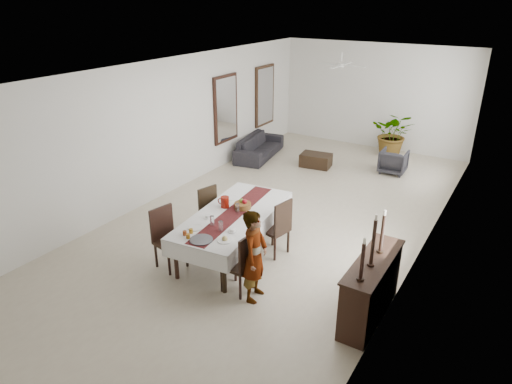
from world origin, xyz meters
name	(u,v)px	position (x,y,z in m)	size (l,w,h in m)	color
floor	(280,217)	(0.00, 0.00, 0.00)	(6.00, 12.00, 0.00)	beige
ceiling	(283,68)	(0.00, 0.00, 3.20)	(6.00, 12.00, 0.02)	white
wall_back	(375,96)	(0.00, 6.00, 1.60)	(6.00, 0.02, 3.20)	white
wall_front	(3,299)	(0.00, -6.00, 1.60)	(6.00, 0.02, 3.20)	white
wall_left	(171,127)	(-3.00, 0.00, 1.60)	(0.02, 12.00, 3.20)	white
wall_right	(431,175)	(3.00, 0.00, 1.60)	(0.02, 12.00, 3.20)	white
dining_table_top	(234,215)	(-0.02, -1.75, 0.77)	(1.06, 2.55, 0.05)	black
table_leg_fl	(176,260)	(-0.35, -3.01, 0.37)	(0.07, 0.07, 0.74)	black
table_leg_fr	(224,273)	(0.58, -2.91, 0.37)	(0.07, 0.07, 0.74)	black
table_leg_bl	(241,205)	(-0.61, -0.60, 0.37)	(0.07, 0.07, 0.74)	black
table_leg_br	(282,213)	(0.32, -0.50, 0.37)	(0.07, 0.07, 0.74)	black
tablecloth_top	(233,214)	(-0.02, -1.75, 0.80)	(1.26, 2.74, 0.01)	silver
tablecloth_drape_left	(205,215)	(-0.64, -1.82, 0.65)	(0.01, 2.74, 0.32)	white
tablecloth_drape_right	(264,228)	(0.60, -1.68, 0.65)	(0.01, 2.74, 0.32)	silver
tablecloth_drape_near	(194,256)	(0.13, -3.11, 0.65)	(1.26, 0.01, 0.32)	white
tablecloth_drape_far	(264,194)	(-0.17, -0.39, 0.65)	(1.26, 0.01, 0.32)	white
table_runner	(233,213)	(-0.02, -1.75, 0.81)	(0.37, 2.66, 0.00)	maroon
red_pitcher	(225,202)	(-0.30, -1.62, 0.92)	(0.16, 0.16, 0.21)	maroon
pitcher_handle	(221,201)	(-0.39, -1.63, 0.92)	(0.13, 0.13, 0.02)	maroon
wine_glass_near	(221,226)	(0.19, -2.43, 0.90)	(0.07, 0.07, 0.18)	white
wine_glass_mid	(212,221)	(-0.06, -2.34, 0.90)	(0.07, 0.07, 0.18)	white
wine_glass_far	(237,208)	(0.03, -1.69, 0.90)	(0.07, 0.07, 0.18)	silver
teacup_right	(232,230)	(0.37, -2.35, 0.84)	(0.10, 0.10, 0.06)	white
saucer_right	(232,231)	(0.37, -2.35, 0.82)	(0.16, 0.16, 0.01)	silver
teacup_left	(208,217)	(-0.29, -2.16, 0.84)	(0.10, 0.10, 0.06)	silver
saucer_left	(208,218)	(-0.29, -2.16, 0.82)	(0.16, 0.16, 0.01)	white
plate_near_right	(225,240)	(0.44, -2.67, 0.82)	(0.26, 0.26, 0.02)	white
bread_near_right	(225,239)	(0.44, -2.67, 0.85)	(0.10, 0.10, 0.10)	tan
plate_near_left	(195,228)	(-0.25, -2.58, 0.82)	(0.26, 0.26, 0.02)	silver
plate_far_left	(232,198)	(-0.42, -1.21, 0.82)	(0.26, 0.26, 0.02)	white
serving_tray	(201,240)	(0.11, -2.86, 0.82)	(0.38, 0.38, 0.02)	#44454A
jam_jar_a	(188,236)	(-0.12, -2.92, 0.85)	(0.07, 0.07, 0.08)	#895414
jam_jar_b	(185,233)	(-0.24, -2.87, 0.85)	(0.07, 0.07, 0.08)	maroon
jam_jar_c	(191,231)	(-0.20, -2.76, 0.85)	(0.07, 0.07, 0.08)	#976516
fruit_basket	(243,206)	(0.01, -1.48, 0.86)	(0.32, 0.32, 0.11)	brown
fruit_red	(245,202)	(0.04, -1.46, 0.94)	(0.10, 0.10, 0.10)	#A1101B
fruit_green	(241,201)	(-0.04, -1.45, 0.94)	(0.09, 0.09, 0.09)	olive
chair_right_near_seat	(238,265)	(0.73, -2.73, 0.48)	(0.46, 0.46, 0.05)	black
chair_right_near_leg_fl	(240,287)	(0.90, -2.93, 0.23)	(0.05, 0.05, 0.45)	black
chair_right_near_leg_fr	(254,276)	(0.92, -2.55, 0.23)	(0.05, 0.05, 0.45)	black
chair_right_near_leg_bl	(222,280)	(0.53, -2.91, 0.23)	(0.05, 0.05, 0.45)	black
chair_right_near_leg_br	(235,269)	(0.55, -2.54, 0.23)	(0.05, 0.05, 0.45)	black
chair_right_near_back	(248,252)	(0.93, -2.74, 0.79)	(0.46, 0.04, 0.58)	black
chair_right_far_seat	(274,229)	(0.64, -1.39, 0.49)	(0.47, 0.47, 0.05)	black
chair_right_far_leg_fl	(275,249)	(0.79, -1.62, 0.23)	(0.05, 0.05, 0.47)	black
chair_right_far_leg_fr	(288,241)	(0.86, -1.24, 0.23)	(0.05, 0.05, 0.47)	black
chair_right_far_leg_bl	(259,242)	(0.41, -1.54, 0.23)	(0.05, 0.05, 0.47)	black
chair_right_far_leg_br	(273,235)	(0.49, -1.16, 0.23)	(0.05, 0.05, 0.47)	black
chair_right_far_back	(283,217)	(0.85, -1.43, 0.81)	(0.47, 0.04, 0.60)	black
chair_left_near_seat	(170,242)	(-0.67, -2.77, 0.49)	(0.47, 0.47, 0.05)	black
chair_left_near_leg_fl	(174,247)	(-0.82, -2.54, 0.23)	(0.05, 0.05, 0.47)	black
chair_left_near_leg_fr	(156,255)	(-0.90, -2.92, 0.23)	(0.05, 0.05, 0.47)	black
chair_left_near_leg_bl	(187,255)	(-0.45, -2.62, 0.23)	(0.05, 0.05, 0.47)	black
chair_left_near_leg_br	(169,263)	(-0.52, -3.00, 0.23)	(0.05, 0.05, 0.47)	black
chair_left_near_back	(162,222)	(-0.88, -2.73, 0.81)	(0.47, 0.04, 0.60)	black
chair_left_far_seat	(214,217)	(-0.65, -1.51, 0.46)	(0.44, 0.44, 0.05)	black
chair_left_far_leg_fl	(217,222)	(-0.77, -1.29, 0.22)	(0.04, 0.04, 0.44)	black
chair_left_far_leg_fr	(202,228)	(-0.87, -1.63, 0.22)	(0.04, 0.04, 0.44)	black
chair_left_far_leg_bl	(227,228)	(-0.42, -1.39, 0.22)	(0.04, 0.04, 0.44)	black
chair_left_far_leg_br	(213,234)	(-0.52, -1.73, 0.22)	(0.04, 0.04, 0.44)	black
chair_left_far_back	(208,200)	(-0.84, -1.45, 0.76)	(0.44, 0.04, 0.56)	black
woman	(255,256)	(1.07, -2.76, 0.77)	(0.56, 0.37, 1.54)	gray
sideboard_body	(371,289)	(2.78, -2.24, 0.47)	(0.42, 1.58, 0.95)	black
sideboard_top	(374,261)	(2.78, -2.24, 0.96)	(0.46, 1.64, 0.03)	black
candlestick_near_base	(360,279)	(2.78, -2.81, 0.99)	(0.11, 0.11, 0.03)	black
candlestick_near_shaft	(362,261)	(2.78, -2.81, 1.27)	(0.05, 0.05, 0.53)	black
candlestick_near_candle	(365,241)	(2.78, -2.81, 1.58)	(0.04, 0.04, 0.08)	white
candlestick_mid_base	(371,264)	(2.78, -2.39, 0.99)	(0.11, 0.11, 0.03)	black
candlestick_mid_shaft	(373,242)	(2.78, -2.39, 1.35)	(0.05, 0.05, 0.68)	black
candlestick_mid_candle	(376,217)	(2.78, -2.39, 1.74)	(0.04, 0.04, 0.08)	white
candlestick_far_base	(380,251)	(2.78, -1.97, 0.99)	(0.11, 0.11, 0.03)	black
candlestick_far_shaft	(382,233)	(2.78, -1.97, 1.30)	(0.05, 0.05, 0.58)	black
candlestick_far_candle	(385,213)	(2.78, -1.97, 1.63)	(0.04, 0.04, 0.08)	white
sofa	(259,147)	(-2.50, 3.24, 0.31)	(2.13, 0.83, 0.62)	#252226
armchair	(393,162)	(1.32, 3.99, 0.32)	(0.69, 0.71, 0.64)	#2C2A30
coffee_table	(316,160)	(-0.68, 3.34, 0.19)	(0.83, 0.56, 0.37)	black
potted_plant	(394,134)	(0.86, 5.42, 0.68)	(1.22, 1.06, 1.35)	#2D5C24
mirror_frame_near	(226,109)	(-2.96, 2.20, 1.60)	(0.06, 1.05, 1.85)	black
mirror_glass_near	(227,109)	(-2.92, 2.20, 1.60)	(0.01, 0.90, 1.70)	silver
mirror_frame_far	(265,96)	(-2.96, 4.30, 1.60)	(0.06, 1.05, 1.85)	black
mirror_glass_far	(266,96)	(-2.92, 4.30, 1.60)	(0.01, 0.90, 1.70)	silver
fan_rod	(342,57)	(0.00, 3.00, 3.10)	(0.04, 0.04, 0.20)	silver
fan_hub	(341,65)	(0.00, 3.00, 2.90)	(0.16, 0.16, 0.08)	white
fan_blade_n	(346,63)	(0.00, 3.35, 2.90)	(0.10, 0.55, 0.01)	silver
fan_blade_s	(336,67)	(0.00, 2.65, 2.90)	(0.10, 0.55, 0.01)	silver
fan_blade_e	(355,66)	(0.35, 3.00, 2.90)	(0.55, 0.10, 0.01)	silver
fan_blade_w	(328,64)	(-0.35, 3.00, 2.90)	(0.55, 0.10, 0.01)	beige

